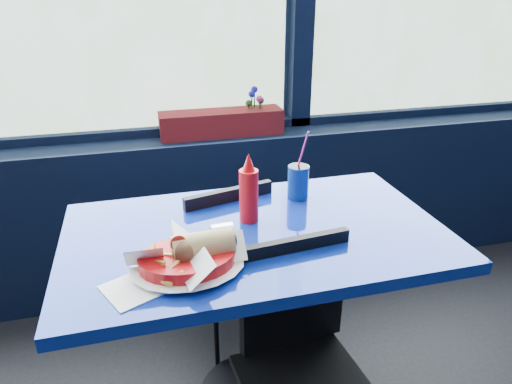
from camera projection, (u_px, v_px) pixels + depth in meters
name	position (u px, v px, depth m)	size (l,w,h in m)	color
window_sill	(154.00, 217.00, 2.29)	(5.00, 0.26, 0.80)	black
near_table	(256.00, 278.00, 1.53)	(1.20, 0.70, 0.75)	black
chair_near_front	(301.00, 351.00, 1.38)	(0.39, 0.39, 0.79)	black
chair_near_back	(232.00, 255.00, 1.86)	(0.44, 0.44, 0.80)	black
planter_box	(221.00, 123.00, 2.19)	(0.59, 0.15, 0.12)	maroon
flower_vase	(255.00, 119.00, 2.22)	(0.13, 0.13, 0.22)	silver
food_basket	(189.00, 257.00, 1.24)	(0.34, 0.34, 0.10)	red
ketchup_bottle	(249.00, 192.00, 1.48)	(0.06, 0.06, 0.23)	red
soda_cup	(298.00, 181.00, 1.65)	(0.08, 0.08, 0.26)	navy
napkin	(134.00, 289.00, 1.17)	(0.14, 0.14, 0.00)	white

